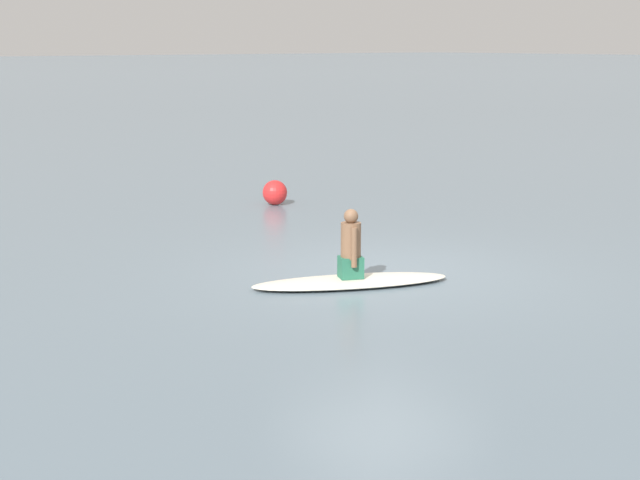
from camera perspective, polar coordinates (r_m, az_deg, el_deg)
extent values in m
plane|color=slate|center=(13.56, 3.65, -1.91)|extent=(400.00, 400.00, 0.00)
ellipsoid|color=silver|center=(12.82, 1.81, -2.45)|extent=(2.73, 1.78, 0.10)
cube|color=#26664C|center=(12.77, 1.82, -1.61)|extent=(0.38, 0.35, 0.28)
cylinder|color=brown|center=(12.69, 1.83, -0.02)|extent=(0.35, 0.35, 0.47)
sphere|color=brown|center=(12.63, 1.84, 1.41)|extent=(0.19, 0.19, 0.19)
cylinder|color=brown|center=(12.86, 1.63, -0.15)|extent=(0.10, 0.10, 0.52)
cylinder|color=brown|center=(12.56, 2.03, -0.44)|extent=(0.10, 0.10, 0.52)
sphere|color=red|center=(19.11, -2.67, 2.81)|extent=(0.49, 0.49, 0.49)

